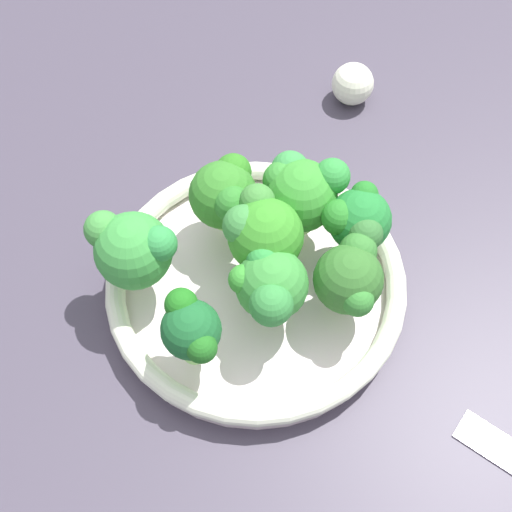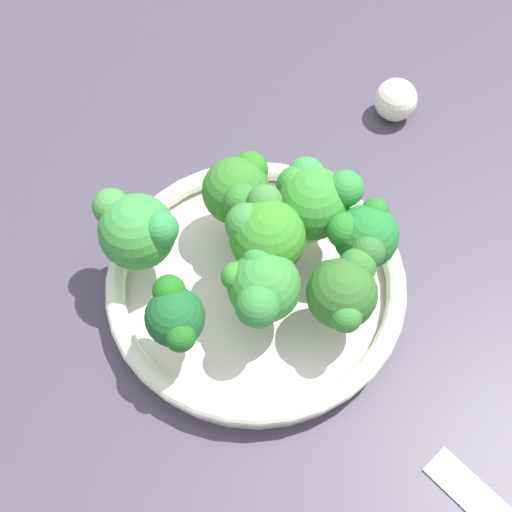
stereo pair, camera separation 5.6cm
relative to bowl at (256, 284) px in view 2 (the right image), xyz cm
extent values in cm
cube|color=#413B49|center=(2.54, 3.81, -2.85)|extent=(130.00, 130.00, 2.50)
cylinder|color=silver|center=(0.00, 0.00, -0.89)|extent=(24.82, 24.82, 1.41)
torus|color=silver|center=(0.00, 0.00, 0.67)|extent=(25.86, 25.86, 1.72)
cylinder|color=#88B456|center=(-0.81, 0.77, 2.90)|extent=(2.33, 2.33, 2.72)
sphere|color=#368A26|center=(-0.81, 0.77, 6.26)|extent=(6.17, 6.17, 6.17)
sphere|color=#2D8B38|center=(1.78, 0.54, 6.77)|extent=(2.66, 2.66, 2.66)
sphere|color=#39833A|center=(-1.04, -0.96, 7.34)|extent=(3.44, 3.44, 3.44)
sphere|color=#3B7F34|center=(-3.20, 0.11, 7.62)|extent=(2.95, 2.95, 2.95)
cylinder|color=#82CC5E|center=(2.37, 7.25, 2.39)|extent=(2.27, 2.27, 1.70)
sphere|color=#306727|center=(2.37, 7.25, 5.06)|extent=(5.60, 5.60, 5.60)
sphere|color=#31792D|center=(4.68, 7.75, 5.51)|extent=(2.55, 2.55, 2.55)
sphere|color=#32732D|center=(0.50, 8.08, 5.97)|extent=(3.07, 3.07, 3.07)
cylinder|color=#86BF65|center=(-2.91, 8.56, 2.60)|extent=(2.33, 2.33, 2.13)
sphere|color=#217830|center=(-2.91, 8.56, 5.39)|extent=(5.32, 5.32, 5.32)
sphere|color=#277825|center=(-2.57, 6.76, 6.28)|extent=(2.98, 2.98, 2.98)
sphere|color=#316B2F|center=(-0.99, 8.75, 6.20)|extent=(2.89, 2.89, 2.89)
sphere|color=#217223|center=(-4.50, 8.92, 6.73)|extent=(2.34, 2.34, 2.34)
cylinder|color=#87CF59|center=(-5.59, -2.76, 2.51)|extent=(2.08, 2.08, 1.95)
sphere|color=#327A27|center=(-5.59, -2.76, 5.38)|extent=(5.84, 5.84, 5.84)
sphere|color=#2D7829|center=(-3.66, -1.89, 6.66)|extent=(3.11, 3.11, 3.11)
sphere|color=#2E7820|center=(-7.38, -1.89, 6.26)|extent=(3.15, 3.15, 3.15)
cylinder|color=#95DB71|center=(7.19, -4.86, 2.88)|extent=(2.02, 2.02, 2.68)
sphere|color=#1A5B2A|center=(7.19, -4.86, 5.71)|extent=(4.61, 4.61, 4.61)
sphere|color=#1E631C|center=(8.85, -3.99, 6.15)|extent=(2.36, 2.36, 2.36)
sphere|color=#1D6A1A|center=(5.71, -5.56, 6.89)|extent=(2.55, 2.55, 2.55)
cylinder|color=#A2D772|center=(-5.37, 3.98, 2.52)|extent=(2.73, 2.73, 1.96)
sphere|color=#368C2E|center=(-5.37, 3.98, 5.53)|extent=(6.24, 6.24, 6.24)
sphere|color=#348530|center=(-6.34, 2.27, 6.33)|extent=(3.42, 3.42, 3.42)
sphere|color=#368C40|center=(-7.34, 2.91, 6.53)|extent=(3.29, 3.29, 3.29)
sphere|color=#2F8C38|center=(-6.11, 6.33, 7.17)|extent=(3.07, 3.07, 3.07)
cylinder|color=#7DC059|center=(3.07, 1.21, 2.45)|extent=(2.17, 2.17, 1.82)
sphere|color=#378937|center=(3.07, 1.21, 5.25)|extent=(5.81, 5.81, 5.81)
sphere|color=#358B34|center=(1.39, 1.56, 5.79)|extent=(3.14, 3.14, 3.14)
sphere|color=#338C2D|center=(3.09, -0.99, 6.06)|extent=(2.39, 2.39, 2.39)
sphere|color=#328239|center=(5.43, 1.10, 6.33)|extent=(3.41, 3.41, 3.41)
cylinder|color=#82C95D|center=(0.23, -9.75, 2.63)|extent=(1.91, 1.91, 2.19)
sphere|color=#38903C|center=(0.23, -9.75, 5.78)|extent=(6.32, 6.32, 6.32)
sphere|color=#2F8A40|center=(0.54, -7.52, 7.23)|extent=(2.90, 2.90, 2.90)
sphere|color=#3D8A3A|center=(-0.58, -11.61, 7.06)|extent=(2.54, 2.54, 2.54)
sphere|color=#3E8A3B|center=(-0.98, -12.06, 7.00)|extent=(3.09, 3.09, 3.09)
sphere|color=#E9EBCC|center=(-23.72, 10.25, 0.61)|extent=(4.41, 4.41, 4.41)
camera|label=1|loc=(29.82, -0.16, 51.76)|focal=48.31mm
camera|label=2|loc=(29.33, 5.39, 51.76)|focal=48.31mm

